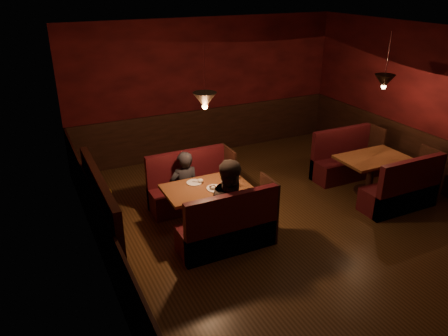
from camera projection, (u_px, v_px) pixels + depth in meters
name	position (u px, v px, depth m)	size (l,w,h in m)	color
room	(284.00, 166.00, 6.50)	(6.02, 7.02, 2.92)	#3D2711
main_table	(207.00, 196.00, 6.74)	(1.30, 0.79, 0.91)	#533219
main_bench_far	(191.00, 189.00, 7.44)	(1.43, 0.51, 0.97)	#3A0E12
main_bench_near	(229.00, 231.00, 6.23)	(1.43, 0.51, 0.97)	#3A0E12
second_table	(372.00, 166.00, 7.84)	(1.23, 0.78, 0.69)	#533219
second_bench_far	(345.00, 162.00, 8.54)	(1.36, 0.51, 0.97)	#3A0E12
second_bench_near	(402.00, 193.00, 7.33)	(1.36, 0.51, 0.97)	#3A0E12
diner_a	(184.00, 172.00, 7.17)	(0.51, 0.34, 1.40)	black
diner_b	(233.00, 192.00, 6.21)	(0.81, 0.63, 1.66)	#2B221F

